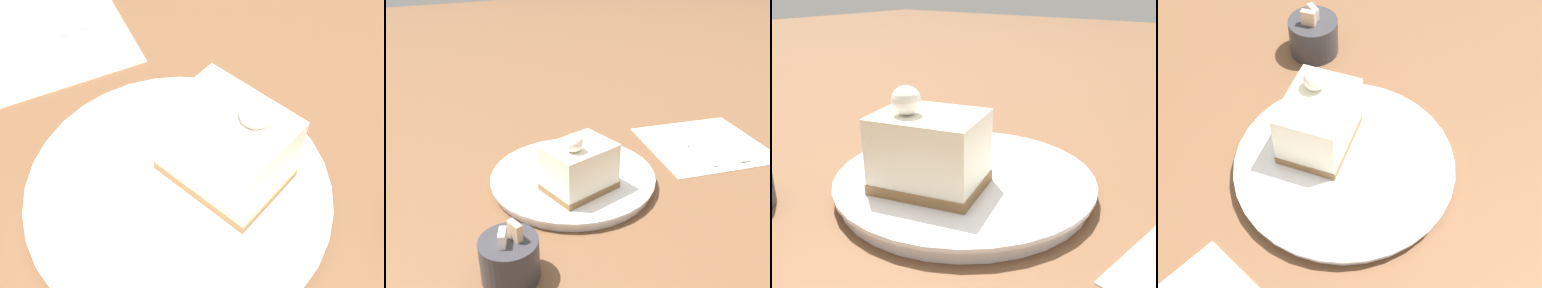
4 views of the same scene
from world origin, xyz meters
The scene contains 4 objects.
ground_plane centered at (0.00, 0.00, 0.00)m, with size 4.00×4.00×0.00m, color brown.
plate centered at (0.00, 0.02, 0.01)m, with size 0.26×0.26×0.02m.
cake_slice centered at (0.01, 0.06, 0.06)m, with size 0.12×0.10×0.10m.
sugar_bowl centered at (0.15, 0.18, 0.03)m, with size 0.07×0.07×0.08m.
Camera 4 is at (-0.31, -0.20, 0.53)m, focal length 50.00 mm.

